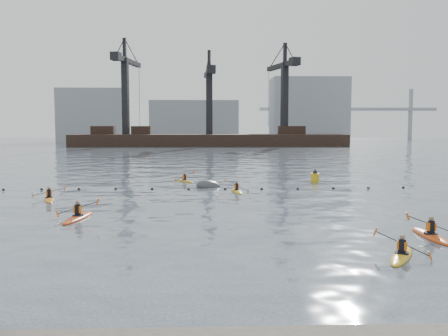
{
  "coord_description": "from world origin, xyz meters",
  "views": [
    {
      "loc": [
        -0.42,
        -16.18,
        5.15
      ],
      "look_at": [
        0.5,
        10.65,
        2.8
      ],
      "focal_mm": 38.0,
      "sensor_mm": 36.0,
      "label": 1
    }
  ],
  "objects_px": {
    "kayaker_1": "(402,255)",
    "kayaker_2": "(49,199)",
    "kayaker_0": "(78,217)",
    "kayaker_4": "(431,235)",
    "kayaker_3": "(237,191)",
    "nav_buoy": "(315,178)",
    "mooring_buoy": "(209,187)",
    "kayaker_5": "(185,181)"
  },
  "relations": [
    {
      "from": "kayaker_0",
      "to": "mooring_buoy",
      "type": "bearing_deg",
      "value": 70.16
    },
    {
      "from": "kayaker_1",
      "to": "kayaker_2",
      "type": "relative_size",
      "value": 0.92
    },
    {
      "from": "kayaker_3",
      "to": "mooring_buoy",
      "type": "bearing_deg",
      "value": 115.57
    },
    {
      "from": "mooring_buoy",
      "to": "kayaker_3",
      "type": "bearing_deg",
      "value": -55.2
    },
    {
      "from": "kayaker_5",
      "to": "nav_buoy",
      "type": "distance_m",
      "value": 12.2
    },
    {
      "from": "kayaker_0",
      "to": "kayaker_4",
      "type": "distance_m",
      "value": 18.36
    },
    {
      "from": "kayaker_3",
      "to": "kayaker_5",
      "type": "bearing_deg",
      "value": 112.62
    },
    {
      "from": "kayaker_5",
      "to": "kayaker_1",
      "type": "bearing_deg",
      "value": -101.26
    },
    {
      "from": "kayaker_3",
      "to": "nav_buoy",
      "type": "height_order",
      "value": "nav_buoy"
    },
    {
      "from": "mooring_buoy",
      "to": "nav_buoy",
      "type": "xyz_separation_m",
      "value": [
        9.89,
        3.27,
        0.42
      ]
    },
    {
      "from": "kayaker_5",
      "to": "kayaker_4",
      "type": "bearing_deg",
      "value": -93.14
    },
    {
      "from": "kayaker_2",
      "to": "kayaker_4",
      "type": "xyz_separation_m",
      "value": [
        21.55,
        -12.06,
        0.01
      ]
    },
    {
      "from": "kayaker_4",
      "to": "nav_buoy",
      "type": "relative_size",
      "value": 2.58
    },
    {
      "from": "kayaker_1",
      "to": "kayaker_2",
      "type": "distance_m",
      "value": 24.27
    },
    {
      "from": "kayaker_1",
      "to": "kayaker_3",
      "type": "bearing_deg",
      "value": 137.32
    },
    {
      "from": "kayaker_0",
      "to": "nav_buoy",
      "type": "bearing_deg",
      "value": 52.95
    },
    {
      "from": "kayaker_2",
      "to": "kayaker_1",
      "type": "bearing_deg",
      "value": -58.8
    },
    {
      "from": "kayaker_2",
      "to": "mooring_buoy",
      "type": "bearing_deg",
      "value": 11.64
    },
    {
      "from": "kayaker_3",
      "to": "kayaker_0",
      "type": "bearing_deg",
      "value": -140.92
    },
    {
      "from": "kayaker_4",
      "to": "kayaker_1",
      "type": "bearing_deg",
      "value": 49.24
    },
    {
      "from": "kayaker_0",
      "to": "kayaker_4",
      "type": "bearing_deg",
      "value": -7.8
    },
    {
      "from": "kayaker_0",
      "to": "kayaker_4",
      "type": "xyz_separation_m",
      "value": [
        17.66,
        -5.05,
        -0.0
      ]
    },
    {
      "from": "kayaker_3",
      "to": "mooring_buoy",
      "type": "distance_m",
      "value": 3.82
    },
    {
      "from": "kayaker_5",
      "to": "mooring_buoy",
      "type": "xyz_separation_m",
      "value": [
        2.28,
        -4.05,
        -0.09
      ]
    },
    {
      "from": "kayaker_1",
      "to": "nav_buoy",
      "type": "xyz_separation_m",
      "value": [
        2.33,
        25.44,
        0.32
      ]
    },
    {
      "from": "kayaker_2",
      "to": "mooring_buoy",
      "type": "height_order",
      "value": "kayaker_2"
    },
    {
      "from": "kayaker_1",
      "to": "kayaker_4",
      "type": "bearing_deg",
      "value": 81.62
    },
    {
      "from": "kayaker_2",
      "to": "kayaker_4",
      "type": "relative_size",
      "value": 0.95
    },
    {
      "from": "kayaker_0",
      "to": "kayaker_5",
      "type": "xyz_separation_m",
      "value": [
        5.09,
        17.91,
        -0.02
      ]
    },
    {
      "from": "kayaker_1",
      "to": "nav_buoy",
      "type": "bearing_deg",
      "value": 116.31
    },
    {
      "from": "kayaker_2",
      "to": "nav_buoy",
      "type": "distance_m",
      "value": 23.46
    },
    {
      "from": "nav_buoy",
      "to": "kayaker_3",
      "type": "bearing_deg",
      "value": -140.27
    },
    {
      "from": "kayaker_3",
      "to": "kayaker_5",
      "type": "xyz_separation_m",
      "value": [
        -4.46,
        7.18,
        0.0
      ]
    },
    {
      "from": "kayaker_1",
      "to": "kayaker_4",
      "type": "height_order",
      "value": "kayaker_4"
    },
    {
      "from": "kayaker_0",
      "to": "kayaker_1",
      "type": "height_order",
      "value": "kayaker_0"
    },
    {
      "from": "mooring_buoy",
      "to": "kayaker_0",
      "type": "bearing_deg",
      "value": -118.0
    },
    {
      "from": "kayaker_0",
      "to": "kayaker_3",
      "type": "bearing_deg",
      "value": 56.47
    },
    {
      "from": "kayaker_0",
      "to": "kayaker_2",
      "type": "relative_size",
      "value": 1.1
    },
    {
      "from": "kayaker_3",
      "to": "kayaker_4",
      "type": "bearing_deg",
      "value": -72.04
    },
    {
      "from": "kayaker_0",
      "to": "kayaker_3",
      "type": "height_order",
      "value": "kayaker_0"
    },
    {
      "from": "kayaker_1",
      "to": "kayaker_4",
      "type": "distance_m",
      "value": 4.25
    },
    {
      "from": "kayaker_0",
      "to": "kayaker_4",
      "type": "relative_size",
      "value": 1.04
    }
  ]
}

